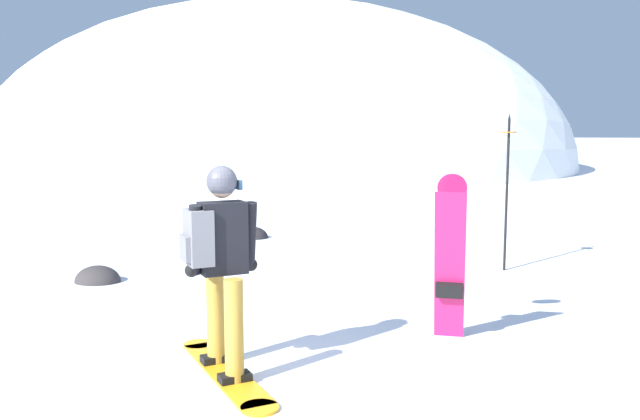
{
  "coord_description": "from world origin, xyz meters",
  "views": [
    {
      "loc": [
        1.68,
        -4.36,
        2.01
      ],
      "look_at": [
        -0.09,
        3.57,
        1.0
      ],
      "focal_mm": 37.07,
      "sensor_mm": 36.0,
      "label": 1
    }
  ],
  "objects_px": {
    "piste_marker_near": "(507,183)",
    "rock_mid": "(98,282)",
    "rock_dark": "(252,238)",
    "snowboarder_main": "(220,264)",
    "spare_snowboard": "(450,259)"
  },
  "relations": [
    {
      "from": "snowboarder_main",
      "to": "spare_snowboard",
      "type": "bearing_deg",
      "value": 34.74
    },
    {
      "from": "snowboarder_main",
      "to": "spare_snowboard",
      "type": "relative_size",
      "value": 1.08
    },
    {
      "from": "piste_marker_near",
      "to": "rock_mid",
      "type": "bearing_deg",
      "value": -160.15
    },
    {
      "from": "spare_snowboard",
      "to": "piste_marker_near",
      "type": "relative_size",
      "value": 0.72
    },
    {
      "from": "snowboarder_main",
      "to": "spare_snowboard",
      "type": "height_order",
      "value": "snowboarder_main"
    },
    {
      "from": "rock_dark",
      "to": "rock_mid",
      "type": "height_order",
      "value": "rock_mid"
    },
    {
      "from": "spare_snowboard",
      "to": "piste_marker_near",
      "type": "bearing_deg",
      "value": 78.67
    },
    {
      "from": "spare_snowboard",
      "to": "rock_mid",
      "type": "xyz_separation_m",
      "value": [
        -4.58,
        1.52,
        -0.8
      ]
    },
    {
      "from": "spare_snowboard",
      "to": "rock_mid",
      "type": "bearing_deg",
      "value": 161.66
    },
    {
      "from": "piste_marker_near",
      "to": "rock_mid",
      "type": "relative_size",
      "value": 3.63
    },
    {
      "from": "rock_dark",
      "to": "piste_marker_near",
      "type": "bearing_deg",
      "value": -23.31
    },
    {
      "from": "snowboarder_main",
      "to": "piste_marker_near",
      "type": "height_order",
      "value": "piste_marker_near"
    },
    {
      "from": "rock_mid",
      "to": "snowboarder_main",
      "type": "bearing_deg",
      "value": -44.68
    },
    {
      "from": "piste_marker_near",
      "to": "rock_mid",
      "type": "height_order",
      "value": "piste_marker_near"
    },
    {
      "from": "snowboarder_main",
      "to": "rock_mid",
      "type": "bearing_deg",
      "value": 135.32
    }
  ]
}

